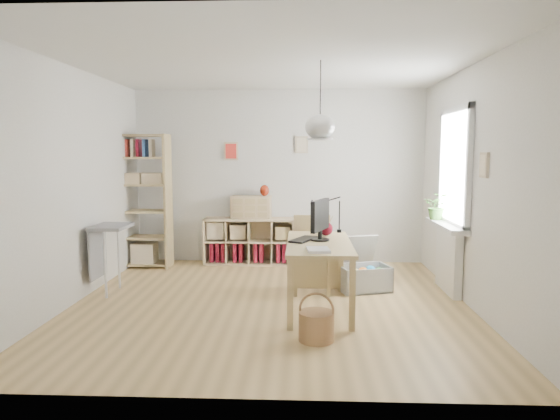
{
  "coord_description": "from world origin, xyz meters",
  "views": [
    {
      "loc": [
        0.36,
        -5.57,
        1.73
      ],
      "look_at": [
        0.1,
        0.3,
        1.05
      ],
      "focal_mm": 32.0,
      "sensor_mm": 36.0,
      "label": 1
    }
  ],
  "objects_px": {
    "cube_shelf": "(248,244)",
    "tall_bookshelf": "(143,195)",
    "storage_chest": "(363,273)",
    "drawer_chest": "(251,207)",
    "monitor": "(320,218)",
    "chair": "(312,249)",
    "desk": "(319,250)"
  },
  "relations": [
    {
      "from": "cube_shelf",
      "to": "tall_bookshelf",
      "type": "xyz_separation_m",
      "value": [
        -1.56,
        -0.28,
        0.79
      ]
    },
    {
      "from": "cube_shelf",
      "to": "storage_chest",
      "type": "xyz_separation_m",
      "value": [
        1.61,
        -1.42,
        -0.09
      ]
    },
    {
      "from": "monitor",
      "to": "storage_chest",
      "type": "bearing_deg",
      "value": 71.55
    },
    {
      "from": "chair",
      "to": "monitor",
      "type": "height_order",
      "value": "monitor"
    },
    {
      "from": "monitor",
      "to": "drawer_chest",
      "type": "relative_size",
      "value": 0.85
    },
    {
      "from": "drawer_chest",
      "to": "cube_shelf",
      "type": "bearing_deg",
      "value": 143.17
    },
    {
      "from": "tall_bookshelf",
      "to": "chair",
      "type": "xyz_separation_m",
      "value": [
        2.52,
        -1.25,
        -0.55
      ]
    },
    {
      "from": "cube_shelf",
      "to": "tall_bookshelf",
      "type": "bearing_deg",
      "value": -169.81
    },
    {
      "from": "desk",
      "to": "chair",
      "type": "height_order",
      "value": "chair"
    },
    {
      "from": "chair",
      "to": "storage_chest",
      "type": "distance_m",
      "value": 0.73
    },
    {
      "from": "tall_bookshelf",
      "to": "drawer_chest",
      "type": "distance_m",
      "value": 1.64
    },
    {
      "from": "chair",
      "to": "storage_chest",
      "type": "height_order",
      "value": "chair"
    },
    {
      "from": "cube_shelf",
      "to": "monitor",
      "type": "height_order",
      "value": "monitor"
    },
    {
      "from": "storage_chest",
      "to": "monitor",
      "type": "xyz_separation_m",
      "value": [
        -0.57,
        -0.72,
        0.79
      ]
    },
    {
      "from": "desk",
      "to": "monitor",
      "type": "distance_m",
      "value": 0.36
    },
    {
      "from": "storage_chest",
      "to": "monitor",
      "type": "height_order",
      "value": "monitor"
    },
    {
      "from": "cube_shelf",
      "to": "monitor",
      "type": "bearing_deg",
      "value": -64.18
    },
    {
      "from": "chair",
      "to": "drawer_chest",
      "type": "distance_m",
      "value": 1.78
    },
    {
      "from": "desk",
      "to": "chair",
      "type": "relative_size",
      "value": 1.59
    },
    {
      "from": "tall_bookshelf",
      "to": "monitor",
      "type": "xyz_separation_m",
      "value": [
        2.6,
        -1.86,
        -0.08
      ]
    },
    {
      "from": "cube_shelf",
      "to": "storage_chest",
      "type": "relative_size",
      "value": 1.69
    },
    {
      "from": "chair",
      "to": "drawer_chest",
      "type": "height_order",
      "value": "drawer_chest"
    },
    {
      "from": "storage_chest",
      "to": "drawer_chest",
      "type": "relative_size",
      "value": 1.37
    },
    {
      "from": "desk",
      "to": "drawer_chest",
      "type": "distance_m",
      "value": 2.41
    },
    {
      "from": "drawer_chest",
      "to": "storage_chest",
      "type": "bearing_deg",
      "value": -39.44
    },
    {
      "from": "tall_bookshelf",
      "to": "storage_chest",
      "type": "relative_size",
      "value": 2.42
    },
    {
      "from": "cube_shelf",
      "to": "drawer_chest",
      "type": "bearing_deg",
      "value": -38.9
    },
    {
      "from": "chair",
      "to": "storage_chest",
      "type": "bearing_deg",
      "value": 10.06
    },
    {
      "from": "desk",
      "to": "chair",
      "type": "xyz_separation_m",
      "value": [
        -0.06,
        0.7,
        -0.12
      ]
    },
    {
      "from": "cube_shelf",
      "to": "desk",
      "type": "bearing_deg",
      "value": -65.39
    },
    {
      "from": "chair",
      "to": "drawer_chest",
      "type": "bearing_deg",
      "value": 121.11
    },
    {
      "from": "tall_bookshelf",
      "to": "storage_chest",
      "type": "distance_m",
      "value": 3.48
    }
  ]
}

